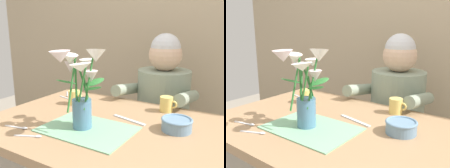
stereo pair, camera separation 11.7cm
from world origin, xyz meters
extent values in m
cube|color=tan|center=(0.00, 1.05, 1.25)|extent=(4.00, 0.10, 2.50)
cube|color=#9E7A56|center=(0.00, 0.00, 0.72)|extent=(1.20, 0.80, 0.04)
cylinder|color=#9E7A56|center=(-0.54, 0.34, 0.35)|extent=(0.06, 0.06, 0.70)
cylinder|color=gray|center=(0.02, 0.62, 0.65)|extent=(0.34, 0.34, 0.50)
sphere|color=#DBB293|center=(0.02, 0.62, 1.00)|extent=(0.21, 0.21, 0.21)
sphere|color=silver|center=(0.02, 0.62, 1.04)|extent=(0.19, 0.19, 0.19)
cylinder|color=gray|center=(-0.17, 0.48, 0.78)|extent=(0.07, 0.33, 0.12)
cylinder|color=gray|center=(0.21, 0.48, 0.78)|extent=(0.07, 0.33, 0.12)
cube|color=#7AB289|center=(-0.06, -0.10, 0.74)|extent=(0.40, 0.28, 0.00)
cylinder|color=teal|center=(-0.09, -0.10, 0.81)|extent=(0.08, 0.08, 0.13)
cylinder|color=#2D7533|center=(-0.06, -0.09, 0.95)|extent=(0.01, 0.07, 0.23)
cone|color=white|center=(-0.02, -0.08, 1.07)|extent=(0.11, 0.11, 0.06)
sphere|color=#E5D14C|center=(-0.02, -0.08, 1.07)|extent=(0.02, 0.02, 0.02)
cylinder|color=#2D7533|center=(-0.07, -0.09, 0.90)|extent=(0.03, 0.01, 0.14)
cone|color=silver|center=(-0.06, -0.07, 0.97)|extent=(0.08, 0.08, 0.05)
sphere|color=#E5D14C|center=(-0.06, -0.07, 0.98)|extent=(0.02, 0.02, 0.02)
cylinder|color=#2D7533|center=(-0.10, -0.07, 0.93)|extent=(0.03, 0.06, 0.19)
cone|color=white|center=(-0.10, -0.04, 1.02)|extent=(0.09, 0.09, 0.04)
sphere|color=#E5D14C|center=(-0.10, -0.04, 1.03)|extent=(0.02, 0.02, 0.02)
cylinder|color=#2D7533|center=(-0.14, -0.08, 0.92)|extent=(0.05, 0.06, 0.16)
cone|color=silver|center=(-0.19, -0.05, 1.00)|extent=(0.07, 0.08, 0.06)
sphere|color=#E5D14C|center=(-0.19, -0.05, 1.01)|extent=(0.02, 0.02, 0.02)
cylinder|color=#2D7533|center=(-0.11, -0.11, 0.94)|extent=(0.04, 0.04, 0.22)
cone|color=white|center=(-0.12, -0.13, 1.05)|extent=(0.08, 0.08, 0.05)
sphere|color=#E5D14C|center=(-0.12, -0.13, 1.06)|extent=(0.02, 0.02, 0.02)
cylinder|color=#2D7533|center=(-0.10, -0.15, 0.95)|extent=(0.02, 0.08, 0.23)
cone|color=silver|center=(-0.11, -0.20, 1.07)|extent=(0.12, 0.12, 0.05)
sphere|color=#E5D14C|center=(-0.11, -0.20, 1.07)|extent=(0.02, 0.02, 0.02)
cylinder|color=#2D7533|center=(-0.06, -0.14, 0.93)|extent=(0.06, 0.02, 0.19)
cone|color=white|center=(-0.03, -0.17, 1.03)|extent=(0.10, 0.09, 0.04)
sphere|color=#E5D14C|center=(-0.03, -0.17, 1.04)|extent=(0.02, 0.02, 0.02)
ellipsoid|color=#2D7533|center=(-0.14, -0.14, 0.95)|extent=(0.09, 0.09, 0.03)
ellipsoid|color=#2D7533|center=(-0.05, -0.05, 0.95)|extent=(0.09, 0.09, 0.05)
ellipsoid|color=#2D7533|center=(-0.03, -0.10, 0.93)|extent=(0.09, 0.04, 0.05)
cylinder|color=#6689A8|center=(0.27, 0.10, 0.77)|extent=(0.13, 0.13, 0.05)
torus|color=#6689A8|center=(0.27, 0.10, 0.79)|extent=(0.14, 0.14, 0.01)
cube|color=silver|center=(0.04, 0.09, 0.74)|extent=(0.19, 0.06, 0.00)
cylinder|color=#E5C666|center=(0.15, 0.31, 0.78)|extent=(0.07, 0.07, 0.08)
torus|color=#E5C666|center=(0.19, 0.31, 0.78)|extent=(0.04, 0.01, 0.04)
cylinder|color=#E5C666|center=(-0.34, 0.15, 0.78)|extent=(0.07, 0.07, 0.08)
torus|color=#E5C666|center=(-0.31, 0.15, 0.78)|extent=(0.04, 0.01, 0.04)
cube|color=silver|center=(-0.24, -0.29, 0.74)|extent=(0.10, 0.05, 0.00)
ellipsoid|color=silver|center=(-0.19, -0.26, 0.74)|extent=(0.03, 0.03, 0.01)
cube|color=silver|center=(-0.52, 0.30, 0.74)|extent=(0.07, 0.08, 0.00)
ellipsoid|color=silver|center=(-0.48, 0.26, 0.74)|extent=(0.03, 0.03, 0.01)
cube|color=silver|center=(-0.36, -0.25, 0.74)|extent=(0.10, 0.03, 0.00)
ellipsoid|color=silver|center=(-0.30, -0.24, 0.74)|extent=(0.03, 0.03, 0.01)
cube|color=silver|center=(-0.47, 0.22, 0.74)|extent=(0.10, 0.03, 0.00)
ellipsoid|color=silver|center=(-0.42, 0.21, 0.74)|extent=(0.03, 0.03, 0.01)
camera|label=1|loc=(0.57, -0.92, 1.20)|focal=40.57mm
camera|label=2|loc=(0.66, -0.86, 1.20)|focal=40.57mm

